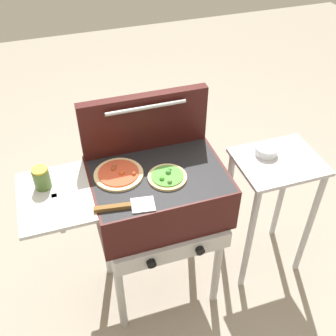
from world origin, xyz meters
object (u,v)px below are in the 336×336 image
Objects in this scene: prep_table at (272,193)px; topping_bowl_near at (266,151)px; pizza_pepperoni at (119,174)px; pizza_veggie at (167,177)px; sauce_jar at (42,178)px; spatula at (125,206)px; grill at (156,196)px.

prep_table is 0.27m from topping_bowl_near.
topping_bowl_near is at bearing 1.90° from pizza_pepperoni.
pizza_veggie is 0.23m from pizza_pepperoni.
pizza_pepperoni is 2.20× the size of sauce_jar.
pizza_pepperoni is at bearing 177.03° from prep_table.
pizza_veggie is 1.54× the size of topping_bowl_near.
topping_bowl_near reaches higher than prep_table.
spatula is at bearing -163.67° from topping_bowl_near.
pizza_veggie and pizza_pepperoni have the same top height.
grill is 5.25× the size of pizza_veggie.
sauce_jar is 0.13× the size of prep_table.
pizza_veggie is 0.56m from sauce_jar.
grill reaches higher than topping_bowl_near.
grill is 8.10× the size of topping_bowl_near.
spatula is 2.24× the size of topping_bowl_near.
grill is at bearing -16.33° from pizza_pepperoni.
grill is 1.18× the size of prep_table.
prep_table is at bearing -2.97° from pizza_pepperoni.
pizza_pepperoni is at bearing -178.10° from topping_bowl_near.
pizza_veggie is 0.23× the size of prep_table.
sauce_jar is at bearing 167.77° from pizza_veggie.
pizza_pepperoni reaches higher than prep_table.
grill reaches higher than prep_table.
spatula is 0.33× the size of prep_table.
topping_bowl_near is at bearing 16.33° from spatula.
prep_table is 6.85× the size of topping_bowl_near.
topping_bowl_near is (0.82, 0.24, -0.07)m from spatula.
grill is at bearing 41.95° from spatula.
pizza_pepperoni is at bearing 84.62° from spatula.
pizza_veggie reaches higher than prep_table.
sauce_jar reaches higher than pizza_pepperoni.
prep_table is at bearing -3.54° from sauce_jar.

